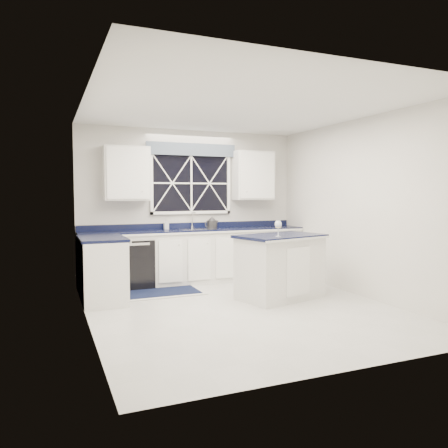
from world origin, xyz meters
name	(u,v)px	position (x,y,z in m)	size (l,w,h in m)	color
ground	(242,309)	(0.00, 0.00, 0.00)	(4.50, 4.50, 0.00)	#B6B6B1
back_wall	(191,205)	(0.00, 2.25, 1.35)	(4.00, 0.10, 2.70)	silver
base_cabinets	(181,259)	(-0.33, 1.78, 0.45)	(3.99, 1.60, 0.90)	silver
countertop	(196,230)	(0.00, 1.95, 0.92)	(3.98, 0.64, 0.04)	black
dishwasher	(134,263)	(-1.10, 1.95, 0.41)	(0.60, 0.58, 0.82)	black
window	(191,179)	(0.00, 2.20, 1.83)	(1.65, 0.09, 1.26)	black
upper_cabinets	(193,175)	(0.00, 2.08, 1.90)	(3.10, 0.34, 0.90)	silver
faucet	(193,220)	(0.00, 2.14, 1.10)	(0.05, 0.20, 0.30)	silver
island	(280,266)	(0.78, 0.35, 0.48)	(1.43, 1.07, 0.95)	silver
rug	(162,292)	(-0.77, 1.35, 0.01)	(1.27, 0.78, 0.02)	beige
kettle	(212,223)	(0.29, 1.94, 1.04)	(0.30, 0.23, 0.22)	#2B2B2D
wine_glass	(278,225)	(0.62, 0.14, 1.12)	(0.10, 0.10, 0.23)	silver
soap_bottle	(166,224)	(-0.49, 2.12, 1.03)	(0.08, 0.08, 0.17)	silver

